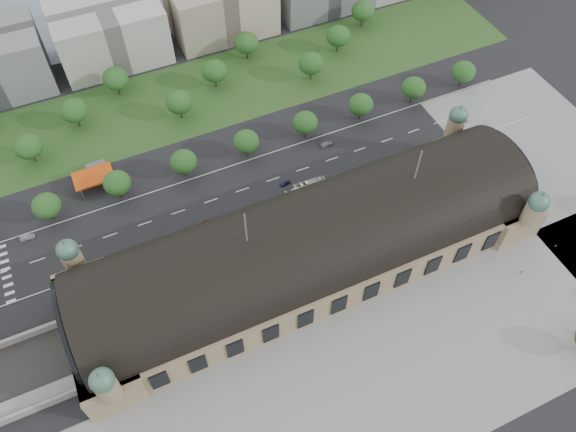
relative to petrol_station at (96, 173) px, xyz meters
name	(u,v)px	position (x,y,z in m)	size (l,w,h in m)	color
ground	(309,264)	(53.91, -65.28, -2.95)	(900.00, 900.00, 0.00)	black
station	(310,246)	(53.91, -65.28, 7.33)	(150.00, 48.40, 44.30)	#9A8360
plaza_south	(407,370)	(63.91, -109.28, -2.95)	(190.00, 48.00, 0.12)	gray
plaza_east	(558,166)	(156.91, -65.28, -2.95)	(56.00, 100.00, 0.12)	gray
road_slab	(211,201)	(33.91, -27.28, -2.95)	(260.00, 26.00, 0.10)	black
grass_belt	(177,101)	(38.91, 27.72, -2.95)	(300.00, 45.00, 0.10)	#2A5321
petrol_station	(96,173)	(0.00, 0.00, 0.00)	(14.00, 13.00, 5.05)	#D4450C
office_3	(109,32)	(23.91, 67.72, 9.05)	(45.00, 32.00, 24.00)	#B8B5AE
office_4	(220,4)	(73.91, 67.72, 9.05)	(45.00, 32.00, 24.00)	#BCA994
tree_row_2	(46,206)	(-18.09, -12.28, 4.48)	(9.60, 9.60, 11.52)	#2D2116
tree_row_3	(117,183)	(5.91, -12.28, 4.48)	(9.60, 9.60, 11.52)	#2D2116
tree_row_4	(184,162)	(29.91, -12.28, 4.48)	(9.60, 9.60, 11.52)	#2D2116
tree_row_5	(246,141)	(53.91, -12.28, 4.48)	(9.60, 9.60, 11.52)	#2D2116
tree_row_6	(305,122)	(77.91, -12.28, 4.48)	(9.60, 9.60, 11.52)	#2D2116
tree_row_7	(361,105)	(101.91, -12.28, 4.48)	(9.60, 9.60, 11.52)	#2D2116
tree_row_8	(414,88)	(125.91, -12.28, 4.48)	(9.60, 9.60, 11.52)	#2D2116
tree_row_9	(464,71)	(149.91, -12.28, 4.48)	(9.60, 9.60, 11.52)	#2D2116
tree_belt_3	(28,146)	(-19.09, 17.72, 5.10)	(10.40, 10.40, 12.48)	#2D2116
tree_belt_4	(74,111)	(-0.09, 29.72, 5.10)	(10.40, 10.40, 12.48)	#2D2116
tree_belt_5	(115,79)	(18.91, 41.72, 5.10)	(10.40, 10.40, 12.48)	#2D2116
tree_belt_6	(179,102)	(37.91, 17.72, 5.10)	(10.40, 10.40, 12.48)	#2D2116
tree_belt_7	(214,71)	(56.91, 29.72, 5.10)	(10.40, 10.40, 12.48)	#2D2116
tree_belt_8	(246,43)	(75.91, 41.72, 5.10)	(10.40, 10.40, 12.48)	#2D2116
tree_belt_9	(311,63)	(94.91, 17.72, 5.10)	(10.40, 10.40, 12.48)	#2D2116
tree_belt_10	(338,36)	(113.91, 29.72, 5.10)	(10.40, 10.40, 12.48)	#2D2116
tree_belt_11	(363,11)	(132.91, 41.72, 5.10)	(10.40, 10.40, 12.48)	#2D2116
traffic_car_1	(27,237)	(-27.47, -16.98, -2.18)	(1.64, 4.70, 1.55)	gray
traffic_car_4	(285,183)	(60.96, -31.22, -2.27)	(1.60, 3.99, 1.36)	#172041
traffic_car_5	(327,144)	(83.51, -20.21, -2.16)	(1.67, 4.80, 1.58)	#55575C
traffic_car_6	(461,120)	(138.01, -30.39, -2.23)	(2.37, 5.15, 1.43)	silver
parked_car_0	(82,288)	(-14.92, -44.28, -2.17)	(1.65, 4.73, 1.56)	black
parked_car_1	(104,273)	(-7.33, -41.41, -2.19)	(2.53, 5.48, 1.52)	maroon
parked_car_2	(74,291)	(-17.38, -43.97, -2.25)	(1.97, 4.85, 1.41)	#1B204E
parked_car_3	(168,247)	(14.38, -40.28, -2.31)	(1.52, 3.78, 1.29)	#515258
parked_car_4	(201,235)	(25.73, -40.28, -2.22)	(1.54, 4.40, 1.45)	silver
parked_car_5	(133,270)	(1.32, -44.28, -2.20)	(2.48, 5.39, 1.50)	#999DA1
parked_car_6	(233,233)	(35.91, -44.28, -2.19)	(2.11, 5.20, 1.51)	black
bus_west	(218,222)	(32.67, -38.28, -1.40)	(2.61, 11.16, 3.11)	red
bus_mid	(302,192)	(64.32, -38.28, -1.17)	(3.00, 12.80, 3.57)	beige
bus_east	(310,185)	(68.24, -36.47, -1.27)	(2.83, 12.09, 3.37)	silver
pedestrian_0	(521,273)	(114.08, -97.01, -2.13)	(0.80, 0.46, 1.65)	gray
pedestrian_2	(556,245)	(131.29, -93.30, -2.07)	(0.85, 0.49, 1.76)	gray
pedestrian_4	(576,331)	(115.96, -120.19, -2.07)	(1.14, 0.49, 1.76)	gray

